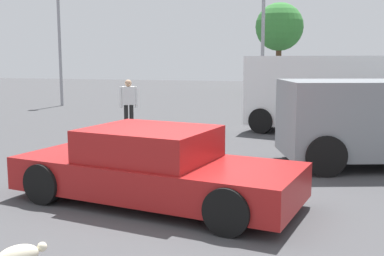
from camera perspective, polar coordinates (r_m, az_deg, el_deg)
ground_plane at (r=7.35m, az=-2.21°, el=-9.43°), size 80.00×80.00×0.00m
sedan_foreground at (r=7.45m, az=-4.56°, el=-4.82°), size 4.70×2.46×1.18m
van_white at (r=14.63m, az=16.66°, el=4.10°), size 5.31×3.27×2.32m
pedestrian at (r=15.07m, az=-7.64°, el=3.32°), size 0.51×0.41×1.59m
light_post_near at (r=23.59m, az=-15.71°, el=11.83°), size 0.44×0.44×5.47m
light_post_far at (r=19.60m, az=8.60°, el=14.34°), size 0.44×0.44×6.35m
tree_back_right at (r=31.47m, az=10.46°, el=11.82°), size 3.06×3.06×5.78m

